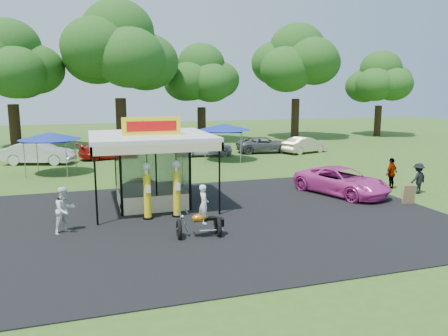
{
  "coord_description": "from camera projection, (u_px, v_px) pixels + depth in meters",
  "views": [
    {
      "loc": [
        -4.79,
        -15.07,
        5.34
      ],
      "look_at": [
        1.24,
        4.0,
        1.78
      ],
      "focal_mm": 35.0,
      "sensor_mm": 36.0,
      "label": 1
    }
  ],
  "objects": [
    {
      "name": "bg_car_c",
      "position": [
        203.0,
        146.0,
        36.01
      ],
      "size": [
        5.04,
        2.56,
        1.64
      ],
      "primitive_type": "imported",
      "rotation": [
        0.0,
        0.0,
        1.44
      ],
      "color": "#B1B1B6",
      "rests_on": "ground"
    },
    {
      "name": "asphalt_apron",
      "position": [
        210.0,
        219.0,
        18.38
      ],
      "size": [
        20.0,
        14.0,
        0.04
      ],
      "primitive_type": "cube",
      "color": "black",
      "rests_on": "ground"
    },
    {
      "name": "bg_car_d",
      "position": [
        265.0,
        145.0,
        38.0
      ],
      "size": [
        5.17,
        2.84,
        1.37
      ],
      "primitive_type": "imported",
      "rotation": [
        0.0,
        0.0,
        1.45
      ],
      "color": "#4E4E50",
      "rests_on": "ground"
    },
    {
      "name": "oak_far_e",
      "position": [
        297.0,
        67.0,
        48.12
      ],
      "size": [
        10.36,
        10.36,
        12.33
      ],
      "color": "black",
      "rests_on": "ground"
    },
    {
      "name": "bg_car_e",
      "position": [
        305.0,
        145.0,
        37.76
      ],
      "size": [
        4.49,
        2.75,
        1.4
      ],
      "primitive_type": "imported",
      "rotation": [
        0.0,
        0.0,
        1.9
      ],
      "color": "beige",
      "rests_on": "ground"
    },
    {
      "name": "oak_far_d",
      "position": [
        201.0,
        81.0,
        45.71
      ],
      "size": [
        8.38,
        8.38,
        9.98
      ],
      "color": "black",
      "rests_on": "ground"
    },
    {
      "name": "bg_car_a",
      "position": [
        39.0,
        153.0,
        31.99
      ],
      "size": [
        5.29,
        3.18,
        1.65
      ],
      "primitive_type": "imported",
      "rotation": [
        0.0,
        0.0,
        1.26
      ],
      "color": "silver",
      "rests_on": "ground"
    },
    {
      "name": "kiosk_car",
      "position": [
        146.0,
        186.0,
        22.58
      ],
      "size": [
        2.82,
        1.13,
        0.96
      ],
      "primitive_type": "imported",
      "rotation": [
        0.0,
        0.0,
        1.57
      ],
      "color": "yellow",
      "rests_on": "ground"
    },
    {
      "name": "oak_far_c",
      "position": [
        119.0,
        57.0,
        39.8
      ],
      "size": [
        11.16,
        11.16,
        13.15
      ],
      "color": "black",
      "rests_on": "ground"
    },
    {
      "name": "oak_far_b",
      "position": [
        10.0,
        69.0,
        39.04
      ],
      "size": [
        9.55,
        9.55,
        11.39
      ],
      "color": "black",
      "rests_on": "ground"
    },
    {
      "name": "ground",
      "position": [
        225.0,
        234.0,
        16.5
      ],
      "size": [
        120.0,
        120.0,
        0.0
      ],
      "primitive_type": "plane",
      "color": "#36581B",
      "rests_on": "ground"
    },
    {
      "name": "a_frame_sign",
      "position": [
        409.0,
        194.0,
        20.64
      ],
      "size": [
        0.6,
        0.66,
        0.98
      ],
      "rotation": [
        0.0,
        0.0,
        -0.37
      ],
      "color": "#593819",
      "rests_on": "ground"
    },
    {
      "name": "pink_sedan",
      "position": [
        342.0,
        181.0,
        22.59
      ],
      "size": [
        3.91,
        5.59,
        1.42
      ],
      "primitive_type": "imported",
      "rotation": [
        0.0,
        0.0,
        0.34
      ],
      "color": "#DD3CA3",
      "rests_on": "ground"
    },
    {
      "name": "oak_far_f",
      "position": [
        380.0,
        83.0,
        51.32
      ],
      "size": [
        8.09,
        8.09,
        9.74
      ],
      "color": "black",
      "rests_on": "ground"
    },
    {
      "name": "spectator_west",
      "position": [
        65.0,
        210.0,
        16.43
      ],
      "size": [
        1.11,
        1.08,
        1.8
      ],
      "primitive_type": "imported",
      "rotation": [
        0.0,
        0.0,
        0.67
      ],
      "color": "white",
      "rests_on": "ground"
    },
    {
      "name": "tent_west",
      "position": [
        50.0,
        136.0,
        27.9
      ],
      "size": [
        3.88,
        3.88,
        2.71
      ],
      "rotation": [
        0.0,
        0.0,
        -0.2
      ],
      "color": "gray",
      "rests_on": "ground"
    },
    {
      "name": "gas_station_kiosk",
      "position": [
        151.0,
        168.0,
        20.28
      ],
      "size": [
        5.4,
        5.4,
        4.18
      ],
      "color": "white",
      "rests_on": "ground"
    },
    {
      "name": "motorcycle",
      "position": [
        202.0,
        216.0,
        15.98
      ],
      "size": [
        1.77,
        0.95,
        2.06
      ],
      "rotation": [
        0.0,
        0.0,
        -0.09
      ],
      "color": "black",
      "rests_on": "ground"
    },
    {
      "name": "spectator_east_a",
      "position": [
        418.0,
        178.0,
        22.8
      ],
      "size": [
        1.16,
        0.83,
        1.62
      ],
      "primitive_type": "imported",
      "rotation": [
        0.0,
        0.0,
        3.38
      ],
      "color": "black",
      "rests_on": "ground"
    },
    {
      "name": "tent_east",
      "position": [
        224.0,
        127.0,
        33.28
      ],
      "size": [
        4.08,
        4.08,
        2.85
      ],
      "rotation": [
        0.0,
        0.0,
        -0.38
      ],
      "color": "gray",
      "rests_on": "ground"
    },
    {
      "name": "spare_tires",
      "position": [
        130.0,
        206.0,
        19.01
      ],
      "size": [
        0.88,
        0.59,
        0.73
      ],
      "rotation": [
        0.0,
        0.0,
        0.12
      ],
      "color": "black",
      "rests_on": "ground"
    },
    {
      "name": "gas_pump_left",
      "position": [
        147.0,
        193.0,
        18.13
      ],
      "size": [
        0.45,
        0.45,
        2.42
      ],
      "color": "black",
      "rests_on": "ground"
    },
    {
      "name": "gas_pump_right",
      "position": [
        177.0,
        190.0,
        18.48
      ],
      "size": [
        0.46,
        0.46,
        2.47
      ],
      "color": "black",
      "rests_on": "ground"
    },
    {
      "name": "bg_car_b",
      "position": [
        109.0,
        150.0,
        34.55
      ],
      "size": [
        4.96,
        2.9,
        1.35
      ],
      "primitive_type": "imported",
      "rotation": [
        0.0,
        0.0,
        1.8
      ],
      "color": "#AD130D",
      "rests_on": "ground"
    },
    {
      "name": "spectator_east_b",
      "position": [
        391.0,
        173.0,
        23.9
      ],
      "size": [
        1.09,
        0.76,
        1.72
      ],
      "primitive_type": "imported",
      "rotation": [
        0.0,
        0.0,
        3.52
      ],
      "color": "gray",
      "rests_on": "ground"
    }
  ]
}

